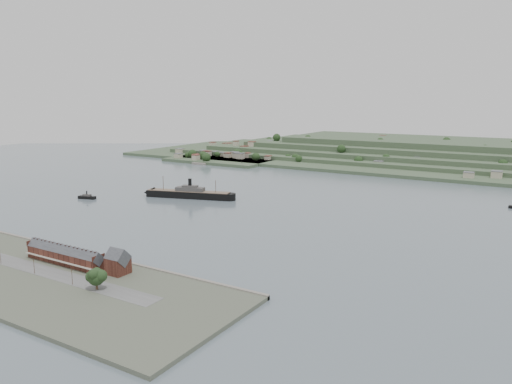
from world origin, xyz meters
The scene contains 9 objects.
ground centered at (0.00, 0.00, 0.00)m, with size 1400.00×1400.00×0.00m, color slate.
near_shore centered at (0.00, -186.75, 1.01)m, with size 220.00×80.00×2.60m.
terrace_row centered at (-10.00, -168.02, 6.84)m, with size 55.60×9.80×11.07m.
gabled_building centered at (27.50, -164.00, 8.19)m, with size 10.40×10.18×14.09m.
far_peninsula centered at (27.91, 393.10, 11.88)m, with size 760.00×309.00×30.00m.
steamship centered at (-74.40, 16.26, 4.06)m, with size 89.45×35.53×22.00m.
tugboat centered at (-149.77, -35.29, 1.85)m, with size 17.41×9.05×7.57m.
ferry_west centered at (-148.17, 225.00, 1.54)m, with size 17.64×7.98×6.39m.
fig_tree centered at (35.47, -185.32, 8.75)m, with size 9.91×8.58×11.06m.
Camera 1 is at (218.93, -338.33, 93.79)m, focal length 35.00 mm.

